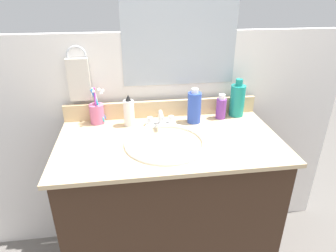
{
  "coord_description": "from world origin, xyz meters",
  "views": [
    {
      "loc": [
        -0.18,
        -1.2,
        1.51
      ],
      "look_at": [
        -0.01,
        0.0,
        0.92
      ],
      "focal_mm": 31.19,
      "sensor_mm": 36.0,
      "label": 1
    }
  ],
  "objects_px": {
    "hand_towel": "(79,80)",
    "bottle_cream_purple": "(221,107)",
    "faucet": "(161,121)",
    "bottle_mouthwash_teal": "(237,100)",
    "cup_pink": "(97,113)",
    "bottle_lotion_white": "(129,112)",
    "bottle_shampoo_blue": "(194,107)"
  },
  "relations": [
    {
      "from": "hand_towel",
      "to": "bottle_cream_purple",
      "type": "relative_size",
      "value": 1.61
    },
    {
      "from": "faucet",
      "to": "bottle_mouthwash_teal",
      "type": "bearing_deg",
      "value": 9.99
    },
    {
      "from": "faucet",
      "to": "cup_pink",
      "type": "height_order",
      "value": "cup_pink"
    },
    {
      "from": "bottle_cream_purple",
      "to": "cup_pink",
      "type": "height_order",
      "value": "cup_pink"
    },
    {
      "from": "faucet",
      "to": "bottle_lotion_white",
      "type": "height_order",
      "value": "bottle_lotion_white"
    },
    {
      "from": "bottle_shampoo_blue",
      "to": "cup_pink",
      "type": "xyz_separation_m",
      "value": [
        -0.5,
        0.06,
        -0.03
      ]
    },
    {
      "from": "hand_towel",
      "to": "bottle_lotion_white",
      "type": "xyz_separation_m",
      "value": [
        0.24,
        -0.12,
        -0.15
      ]
    },
    {
      "from": "hand_towel",
      "to": "bottle_mouthwash_teal",
      "type": "bearing_deg",
      "value": -4.68
    },
    {
      "from": "faucet",
      "to": "bottle_shampoo_blue",
      "type": "height_order",
      "value": "bottle_shampoo_blue"
    },
    {
      "from": "faucet",
      "to": "bottle_shampoo_blue",
      "type": "xyz_separation_m",
      "value": [
        0.18,
        0.02,
        0.06
      ]
    },
    {
      "from": "bottle_cream_purple",
      "to": "bottle_lotion_white",
      "type": "distance_m",
      "value": 0.5
    },
    {
      "from": "hand_towel",
      "to": "faucet",
      "type": "relative_size",
      "value": 1.38
    },
    {
      "from": "bottle_mouthwash_teal",
      "to": "cup_pink",
      "type": "bearing_deg",
      "value": 179.64
    },
    {
      "from": "faucet",
      "to": "bottle_cream_purple",
      "type": "bearing_deg",
      "value": 8.55
    },
    {
      "from": "hand_towel",
      "to": "bottle_shampoo_blue",
      "type": "bearing_deg",
      "value": -12.08
    },
    {
      "from": "bottle_shampoo_blue",
      "to": "cup_pink",
      "type": "height_order",
      "value": "cup_pink"
    },
    {
      "from": "bottle_cream_purple",
      "to": "cup_pink",
      "type": "relative_size",
      "value": 0.7
    },
    {
      "from": "bottle_lotion_white",
      "to": "cup_pink",
      "type": "relative_size",
      "value": 0.85
    },
    {
      "from": "bottle_shampoo_blue",
      "to": "cup_pink",
      "type": "distance_m",
      "value": 0.51
    },
    {
      "from": "bottle_lotion_white",
      "to": "bottle_mouthwash_teal",
      "type": "xyz_separation_m",
      "value": [
        0.59,
        0.05,
        0.02
      ]
    },
    {
      "from": "faucet",
      "to": "cup_pink",
      "type": "xyz_separation_m",
      "value": [
        -0.33,
        0.08,
        0.03
      ]
    },
    {
      "from": "faucet",
      "to": "bottle_shampoo_blue",
      "type": "relative_size",
      "value": 0.87
    },
    {
      "from": "faucet",
      "to": "bottle_lotion_white",
      "type": "relative_size",
      "value": 0.97
    },
    {
      "from": "hand_towel",
      "to": "bottle_shampoo_blue",
      "type": "height_order",
      "value": "hand_towel"
    },
    {
      "from": "bottle_cream_purple",
      "to": "bottle_lotion_white",
      "type": "height_order",
      "value": "bottle_lotion_white"
    },
    {
      "from": "cup_pink",
      "to": "bottle_mouthwash_teal",
      "type": "bearing_deg",
      "value": -0.36
    },
    {
      "from": "bottle_shampoo_blue",
      "to": "bottle_lotion_white",
      "type": "xyz_separation_m",
      "value": [
        -0.34,
        0.01,
        -0.01
      ]
    },
    {
      "from": "bottle_shampoo_blue",
      "to": "hand_towel",
      "type": "bearing_deg",
      "value": 167.92
    },
    {
      "from": "bottle_lotion_white",
      "to": "cup_pink",
      "type": "distance_m",
      "value": 0.17
    },
    {
      "from": "hand_towel",
      "to": "faucet",
      "type": "height_order",
      "value": "hand_towel"
    },
    {
      "from": "faucet",
      "to": "bottle_lotion_white",
      "type": "xyz_separation_m",
      "value": [
        -0.16,
        0.03,
        0.05
      ]
    },
    {
      "from": "faucet",
      "to": "cup_pink",
      "type": "bearing_deg",
      "value": 166.02
    }
  ]
}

